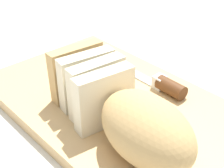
% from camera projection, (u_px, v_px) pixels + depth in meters
% --- Properties ---
extents(ground_plane, '(3.00, 3.00, 0.00)m').
position_uv_depth(ground_plane, '(112.00, 109.00, 0.59)').
color(ground_plane, silver).
extents(cutting_board, '(0.45, 0.29, 0.02)m').
position_uv_depth(cutting_board, '(112.00, 104.00, 0.58)').
color(cutting_board, tan).
rests_on(cutting_board, ground_plane).
extents(bread_loaf, '(0.28, 0.13, 0.09)m').
position_uv_depth(bread_loaf, '(123.00, 110.00, 0.47)').
color(bread_loaf, tan).
rests_on(bread_loaf, cutting_board).
extents(bread_knife, '(0.26, 0.03, 0.03)m').
position_uv_depth(bread_knife, '(157.00, 82.00, 0.60)').
color(bread_knife, silver).
rests_on(bread_knife, cutting_board).
extents(crumb_near_knife, '(0.01, 0.01, 0.01)m').
position_uv_depth(crumb_near_knife, '(157.00, 104.00, 0.56)').
color(crumb_near_knife, tan).
rests_on(crumb_near_knife, cutting_board).
extents(crumb_near_loaf, '(0.01, 0.01, 0.01)m').
position_uv_depth(crumb_near_loaf, '(86.00, 96.00, 0.57)').
color(crumb_near_loaf, tan).
rests_on(crumb_near_loaf, cutting_board).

